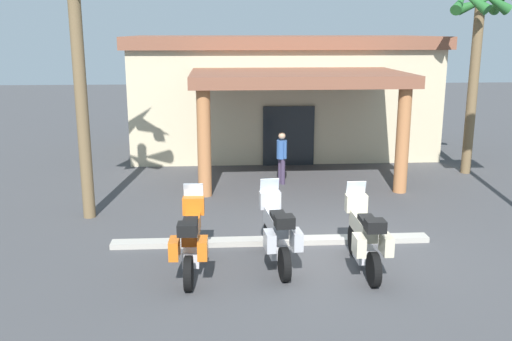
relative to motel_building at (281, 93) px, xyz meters
name	(u,v)px	position (x,y,z in m)	size (l,w,h in m)	color
ground_plane	(333,253)	(0.02, -10.78, -2.28)	(80.00, 80.00, 0.00)	#424244
motel_building	(281,93)	(0.00, 0.00, 0.00)	(11.52, 9.67, 4.44)	beige
motorcycle_orange	(191,240)	(-2.95, -11.64, -1.58)	(0.71, 2.21, 1.61)	black
motorcycle_silver	(277,233)	(-1.25, -11.33, -1.58)	(0.74, 2.21, 1.61)	black
motorcycle_cream	(365,237)	(0.46, -11.67, -1.58)	(0.70, 2.21, 1.61)	black
pedestrian	(282,154)	(-0.48, -5.00, -1.34)	(0.32, 0.50, 1.62)	#3F334C
palm_tree_roadside	(75,4)	(-5.72, -7.98, 2.97)	(2.24, 2.30, 6.83)	brown
palm_tree_near_portico	(477,39)	(5.82, -4.02, 2.09)	(1.86, 1.94, 6.06)	brown
curb_strip	(272,241)	(-1.25, -10.13, -2.22)	(7.11, 0.36, 0.12)	#ADA89E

